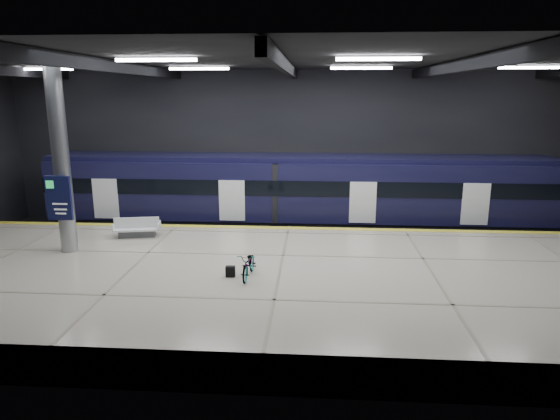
# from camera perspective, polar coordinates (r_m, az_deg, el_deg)

# --- Properties ---
(ground) EXTENTS (30.00, 30.00, 0.00)m
(ground) POSITION_cam_1_polar(r_m,az_deg,el_deg) (19.50, 0.54, -7.33)
(ground) COLOR black
(ground) RESTS_ON ground
(room_shell) EXTENTS (30.10, 16.10, 8.05)m
(room_shell) POSITION_cam_1_polar(r_m,az_deg,el_deg) (18.29, 0.58, 9.68)
(room_shell) COLOR black
(room_shell) RESTS_ON ground
(platform) EXTENTS (30.00, 11.00, 1.10)m
(platform) POSITION_cam_1_polar(r_m,az_deg,el_deg) (16.98, 0.03, -8.56)
(platform) COLOR #BBAF9E
(platform) RESTS_ON ground
(safety_strip) EXTENTS (30.00, 0.40, 0.01)m
(safety_strip) POSITION_cam_1_polar(r_m,az_deg,el_deg) (21.78, 0.99, -2.06)
(safety_strip) COLOR yellow
(safety_strip) RESTS_ON platform
(rails) EXTENTS (30.00, 1.52, 0.16)m
(rails) POSITION_cam_1_polar(r_m,az_deg,el_deg) (24.70, 1.32, -2.67)
(rails) COLOR gray
(rails) RESTS_ON ground
(train) EXTENTS (29.40, 2.84, 3.79)m
(train) POSITION_cam_1_polar(r_m,az_deg,el_deg) (24.22, 6.30, 1.75)
(train) COLOR black
(train) RESTS_ON ground
(bench) EXTENTS (1.97, 1.10, 0.82)m
(bench) POSITION_cam_1_polar(r_m,az_deg,el_deg) (21.23, -16.02, -2.20)
(bench) COLOR #595B60
(bench) RESTS_ON platform
(bicycle) EXTENTS (0.68, 1.67, 0.86)m
(bicycle) POSITION_cam_1_polar(r_m,az_deg,el_deg) (16.01, -3.58, -6.23)
(bicycle) COLOR #99999E
(bicycle) RESTS_ON platform
(pannier_bag) EXTENTS (0.30, 0.18, 0.35)m
(pannier_bag) POSITION_cam_1_polar(r_m,az_deg,el_deg) (16.18, -5.69, -7.01)
(pannier_bag) COLOR black
(pannier_bag) RESTS_ON platform
(info_column) EXTENTS (0.90, 0.78, 6.90)m
(info_column) POSITION_cam_1_polar(r_m,az_deg,el_deg) (19.60, -23.77, 5.11)
(info_column) COLOR #9EA0A5
(info_column) RESTS_ON platform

